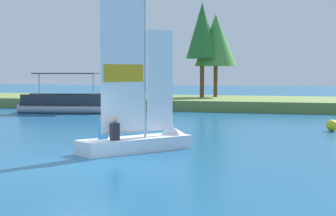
# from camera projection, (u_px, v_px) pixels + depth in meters

# --- Properties ---
(ground_plane) EXTENTS (200.00, 200.00, 0.00)m
(ground_plane) POSITION_uv_depth(u_px,v_px,m) (84.00, 165.00, 16.30)
(ground_plane) COLOR #195684
(shore_bank) EXTENTS (80.00, 10.26, 0.76)m
(shore_bank) POSITION_uv_depth(u_px,v_px,m) (231.00, 103.00, 42.99)
(shore_bank) COLOR olive
(shore_bank) RESTS_ON ground
(shoreline_tree_left) EXTENTS (2.96, 2.96, 5.11)m
(shoreline_tree_left) POSITION_uv_depth(u_px,v_px,m) (128.00, 54.00, 44.87)
(shoreline_tree_left) COLOR brown
(shoreline_tree_left) RESTS_ON shore_bank
(shoreline_tree_midleft) EXTENTS (2.62, 2.62, 7.78)m
(shoreline_tree_midleft) POSITION_uv_depth(u_px,v_px,m) (202.00, 31.00, 44.25)
(shoreline_tree_midleft) COLOR brown
(shoreline_tree_midleft) RESTS_ON shore_bank
(shoreline_tree_centre) EXTENTS (3.51, 3.51, 6.89)m
(shoreline_tree_centre) POSITION_uv_depth(u_px,v_px,m) (216.00, 40.00, 44.94)
(shoreline_tree_centre) COLOR brown
(shoreline_tree_centre) RESTS_ON shore_bank
(sailboat) EXTENTS (3.82, 4.46, 6.71)m
(sailboat) POSITION_uv_depth(u_px,v_px,m) (149.00, 135.00, 19.44)
(sailboat) COLOR white
(sailboat) RESTS_ON ground
(pontoon_boat) EXTENTS (6.67, 3.16, 2.77)m
(pontoon_boat) POSITION_uv_depth(u_px,v_px,m) (66.00, 103.00, 37.58)
(pontoon_boat) COLOR #B2B2B7
(pontoon_boat) RESTS_ON ground
(channel_buoy) EXTENTS (0.56, 0.56, 0.56)m
(channel_buoy) POSITION_uv_depth(u_px,v_px,m) (332.00, 125.00, 25.67)
(channel_buoy) COLOR yellow
(channel_buoy) RESTS_ON ground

